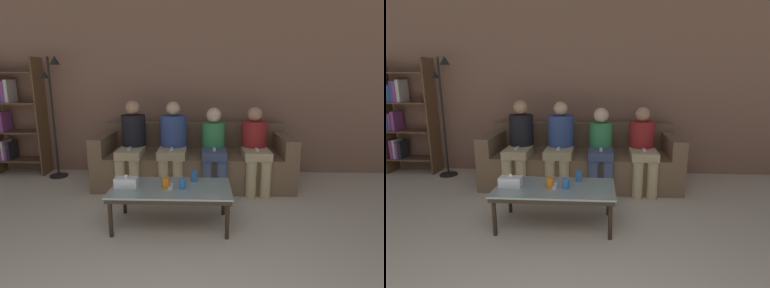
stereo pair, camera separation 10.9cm
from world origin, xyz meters
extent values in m
cube|color=#8C6651|center=(0.00, 4.19, 1.30)|extent=(12.00, 0.06, 2.60)
cube|color=brown|center=(0.00, 3.60, 0.23)|extent=(2.64, 0.94, 0.46)
cube|color=brown|center=(0.00, 3.96, 0.64)|extent=(2.64, 0.20, 0.36)
cube|color=brown|center=(-1.23, 3.60, 0.58)|extent=(0.18, 0.94, 0.25)
cube|color=brown|center=(1.23, 3.60, 0.58)|extent=(0.18, 0.94, 0.25)
cube|color=#8C9E99|center=(-0.19, 2.35, 0.40)|extent=(1.18, 0.61, 0.02)
cube|color=#2D2319|center=(-0.19, 2.35, 0.37)|extent=(1.16, 0.60, 0.04)
cylinder|color=#2D2319|center=(-0.73, 2.10, 0.17)|extent=(0.04, 0.04, 0.35)
cylinder|color=#2D2319|center=(0.35, 2.10, 0.17)|extent=(0.04, 0.04, 0.35)
cylinder|color=#2D2319|center=(-0.73, 2.60, 0.17)|extent=(0.04, 0.04, 0.35)
cylinder|color=#2D2319|center=(0.35, 2.60, 0.17)|extent=(0.04, 0.04, 0.35)
cylinder|color=#3372BF|center=(0.04, 2.54, 0.46)|extent=(0.07, 0.07, 0.11)
cylinder|color=#3372BF|center=(-0.07, 2.32, 0.45)|extent=(0.06, 0.06, 0.10)
cylinder|color=orange|center=(-0.23, 2.33, 0.46)|extent=(0.08, 0.08, 0.10)
cube|color=white|center=(-0.63, 2.33, 0.45)|extent=(0.22, 0.12, 0.10)
sphere|color=white|center=(-0.63, 2.33, 0.52)|extent=(0.04, 0.04, 0.04)
cube|color=white|center=(-0.19, 2.35, 0.41)|extent=(0.04, 0.15, 0.02)
cube|color=brown|center=(-2.30, 3.96, 0.88)|extent=(0.02, 0.32, 1.76)
cube|color=brown|center=(-2.67, 3.96, 0.22)|extent=(0.74, 0.32, 0.02)
cube|color=#8E4293|center=(-2.96, 3.96, 0.38)|extent=(0.05, 0.24, 0.29)
cube|color=silver|center=(-2.91, 3.96, 0.38)|extent=(0.03, 0.24, 0.30)
cube|color=#8E4293|center=(-2.87, 3.96, 0.35)|extent=(0.03, 0.24, 0.24)
cube|color=#232328|center=(-2.82, 3.96, 0.37)|extent=(0.04, 0.24, 0.27)
cube|color=brown|center=(-2.67, 3.96, 0.66)|extent=(0.74, 0.32, 0.02)
cube|color=#8E4293|center=(-2.93, 3.96, 0.80)|extent=(0.04, 0.24, 0.27)
cube|color=#8E4293|center=(-2.88, 3.96, 0.82)|extent=(0.05, 0.24, 0.30)
cube|color=brown|center=(-2.67, 3.96, 1.10)|extent=(0.74, 0.32, 0.02)
cube|color=#33569E|center=(-2.89, 3.96, 1.23)|extent=(0.06, 0.24, 0.25)
cube|color=#33569E|center=(-2.84, 3.96, 1.26)|extent=(0.03, 0.24, 0.31)
cube|color=#8E4293|center=(-2.79, 3.96, 1.26)|extent=(0.05, 0.24, 0.31)
cube|color=silver|center=(-2.73, 3.96, 1.27)|extent=(0.05, 0.24, 0.33)
cube|color=brown|center=(-2.67, 3.96, 1.54)|extent=(0.74, 0.32, 0.02)
cylinder|color=black|center=(-2.05, 3.81, 0.01)|extent=(0.26, 0.26, 0.02)
cylinder|color=black|center=(-2.05, 3.81, 0.88)|extent=(0.03, 0.03, 1.76)
cone|color=black|center=(-1.95, 3.81, 1.71)|extent=(0.14, 0.14, 0.12)
cone|color=black|center=(-2.13, 3.85, 1.51)|extent=(0.12, 0.12, 0.10)
cylinder|color=tan|center=(-0.91, 3.10, 0.23)|extent=(0.13, 0.13, 0.46)
cylinder|color=tan|center=(-0.73, 3.10, 0.23)|extent=(0.13, 0.13, 0.46)
cube|color=tan|center=(-0.82, 3.32, 0.51)|extent=(0.32, 0.45, 0.10)
cylinder|color=black|center=(-0.82, 3.55, 0.72)|extent=(0.32, 0.32, 0.52)
sphere|color=tan|center=(-0.82, 3.55, 1.07)|extent=(0.20, 0.20, 0.20)
cube|color=white|center=(-0.82, 3.28, 0.57)|extent=(0.04, 0.12, 0.02)
cylinder|color=tan|center=(-0.36, 3.11, 0.23)|extent=(0.13, 0.13, 0.46)
cylinder|color=tan|center=(-0.18, 3.11, 0.23)|extent=(0.13, 0.13, 0.46)
cube|color=tan|center=(-0.27, 3.33, 0.51)|extent=(0.36, 0.44, 0.10)
cylinder|color=#334784|center=(-0.27, 3.55, 0.71)|extent=(0.36, 0.36, 0.51)
sphere|color=#DBAD89|center=(-0.27, 3.55, 1.06)|extent=(0.19, 0.19, 0.19)
cube|color=white|center=(-0.27, 3.28, 0.57)|extent=(0.04, 0.12, 0.02)
cylinder|color=#47567A|center=(0.18, 3.08, 0.23)|extent=(0.13, 0.13, 0.46)
cylinder|color=#47567A|center=(0.36, 3.08, 0.23)|extent=(0.13, 0.13, 0.46)
cube|color=#47567A|center=(0.27, 3.31, 0.51)|extent=(0.31, 0.46, 0.10)
cylinder|color=#388E51|center=(0.27, 3.55, 0.67)|extent=(0.31, 0.31, 0.42)
sphere|color=beige|center=(0.27, 3.55, 0.98)|extent=(0.20, 0.20, 0.20)
cube|color=white|center=(0.27, 3.27, 0.57)|extent=(0.04, 0.12, 0.02)
cylinder|color=tan|center=(0.73, 3.10, 0.23)|extent=(0.13, 0.13, 0.46)
cylinder|color=tan|center=(0.91, 3.10, 0.23)|extent=(0.13, 0.13, 0.46)
cube|color=tan|center=(0.82, 3.32, 0.51)|extent=(0.34, 0.45, 0.10)
cylinder|color=maroon|center=(0.82, 3.55, 0.68)|extent=(0.34, 0.34, 0.44)
sphere|color=tan|center=(0.82, 3.55, 1.00)|extent=(0.19, 0.19, 0.19)
cube|color=white|center=(0.82, 3.28, 0.57)|extent=(0.04, 0.12, 0.02)
camera|label=1|loc=(0.12, -0.44, 1.46)|focal=28.00mm
camera|label=2|loc=(0.23, -0.44, 1.46)|focal=28.00mm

